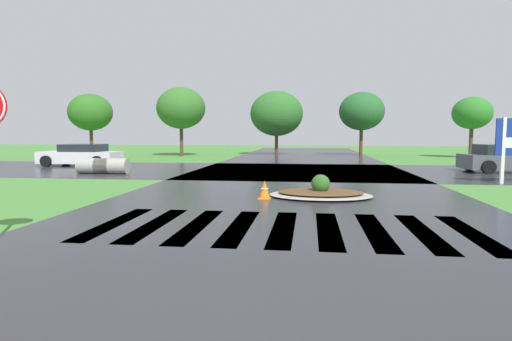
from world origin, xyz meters
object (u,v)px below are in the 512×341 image
car_dark_suv (509,159)px  drainage_pipe_stack (103,166)px  median_island (321,193)px  traffic_cone (265,190)px  car_blue_compact (81,155)px

car_dark_suv → drainage_pipe_stack: car_dark_suv is taller
drainage_pipe_stack → median_island: bearing=-30.7°
median_island → traffic_cone: 1.73m
drainage_pipe_stack → car_dark_suv: bearing=9.4°
median_island → car_dark_suv: car_dark_suv is taller
median_island → car_blue_compact: car_blue_compact is taller
car_blue_compact → traffic_cone: size_ratio=8.24×
car_blue_compact → drainage_pipe_stack: (3.53, -4.21, -0.25)m
car_blue_compact → drainage_pipe_stack: size_ratio=1.87×
car_dark_suv → traffic_cone: size_ratio=8.42×
traffic_cone → median_island: bearing=19.7°
car_blue_compact → drainage_pipe_stack: bearing=129.6°
car_blue_compact → car_dark_suv: bearing=177.1°
median_island → car_dark_suv: (9.32, 9.12, 0.51)m
median_island → car_blue_compact: bearing=143.1°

